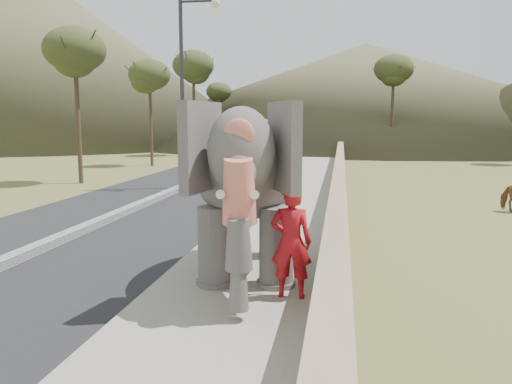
# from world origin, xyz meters

# --- Properties ---
(ground) EXTENTS (160.00, 160.00, 0.00)m
(ground) POSITION_xyz_m (0.00, 0.00, 0.00)
(ground) COLOR olive
(ground) RESTS_ON ground
(road) EXTENTS (7.00, 120.00, 0.03)m
(road) POSITION_xyz_m (-5.00, 10.00, 0.01)
(road) COLOR black
(road) RESTS_ON ground
(median) EXTENTS (0.35, 120.00, 0.22)m
(median) POSITION_xyz_m (-5.00, 10.00, 0.11)
(median) COLOR black
(median) RESTS_ON ground
(walkway) EXTENTS (3.00, 120.00, 0.15)m
(walkway) POSITION_xyz_m (0.00, 10.00, 0.07)
(walkway) COLOR #9E9687
(walkway) RESTS_ON ground
(parapet) EXTENTS (0.30, 120.00, 1.10)m
(parapet) POSITION_xyz_m (1.65, 10.00, 0.55)
(parapet) COLOR tan
(parapet) RESTS_ON ground
(lamppost) EXTENTS (1.76, 0.36, 8.00)m
(lamppost) POSITION_xyz_m (-4.69, 13.67, 4.87)
(lamppost) COLOR #2E2E33
(lamppost) RESTS_ON ground
(signboard) EXTENTS (0.60, 0.08, 2.40)m
(signboard) POSITION_xyz_m (-4.50, 12.70, 1.64)
(signboard) COLOR #2D2D33
(signboard) RESTS_ON ground
(hill_left) EXTENTS (60.00, 60.00, 22.00)m
(hill_left) POSITION_xyz_m (-38.00, 55.00, 11.00)
(hill_left) COLOR brown
(hill_left) RESTS_ON ground
(hill_far) EXTENTS (80.00, 80.00, 14.00)m
(hill_far) POSITION_xyz_m (5.00, 70.00, 7.00)
(hill_far) COLOR brown
(hill_far) RESTS_ON ground
(elephant_and_man) EXTENTS (2.63, 4.47, 3.07)m
(elephant_and_man) POSITION_xyz_m (0.02, 2.15, 1.67)
(elephant_and_man) COLOR #66615C
(elephant_and_man) RESTS_ON ground
(motorcyclist) EXTENTS (2.15, 1.87, 1.95)m
(motorcyclist) POSITION_xyz_m (-2.74, 22.83, 0.77)
(motorcyclist) COLOR maroon
(motorcyclist) RESTS_ON ground
(trees) EXTENTS (47.69, 33.65, 8.81)m
(trees) POSITION_xyz_m (5.21, 31.86, 3.83)
(trees) COLOR #473828
(trees) RESTS_ON ground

